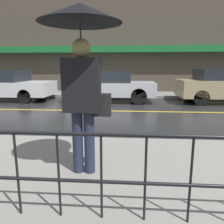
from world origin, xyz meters
name	(u,v)px	position (x,y,z in m)	size (l,w,h in m)	color
ground_plane	(99,111)	(0.00, 0.00, 0.00)	(80.00, 80.00, 0.00)	#262628
sidewalk_near	(57,169)	(0.00, -4.83, 0.06)	(28.00, 2.74, 0.13)	gray
sidewalk_far	(110,94)	(0.00, 4.53, 0.06)	(28.00, 2.14, 0.13)	gray
lane_marking	(99,111)	(0.00, 0.00, 0.00)	(25.20, 0.12, 0.01)	gold
building_storefront	(112,43)	(0.00, 5.72, 2.98)	(28.00, 0.85, 6.00)	#4C4238
railing_foreground	(16,162)	(0.00, -5.95, 0.69)	(12.00, 0.04, 0.87)	black
pedestrian	(81,45)	(0.47, -5.01, 1.85)	(1.05, 1.05, 2.23)	#23283D
car_white	(2,85)	(-5.03, 2.30, 0.74)	(4.70, 1.92, 1.44)	silver
car_silver	(111,86)	(0.23, 2.30, 0.73)	(3.97, 1.80, 1.41)	#B2B5BA
car_tan	(224,86)	(5.30, 2.30, 0.77)	(3.98, 1.90, 1.49)	tan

